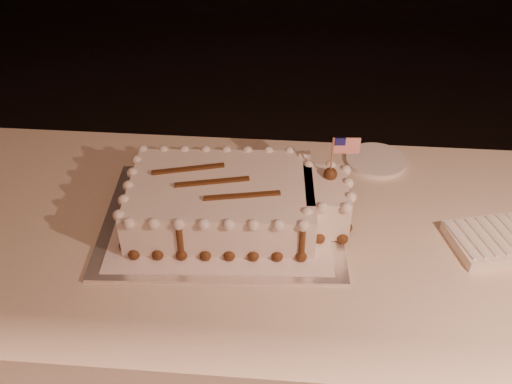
# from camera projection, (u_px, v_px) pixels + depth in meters

# --- Properties ---
(room_shell) EXTENTS (6.10, 8.10, 2.90)m
(room_shell) POSITION_uv_depth(u_px,v_px,m) (383.00, 119.00, 0.45)
(room_shell) COLOR black
(room_shell) RESTS_ON ground
(banquet_table) EXTENTS (2.40, 0.80, 0.75)m
(banquet_table) POSITION_uv_depth(u_px,v_px,m) (312.00, 337.00, 1.55)
(banquet_table) COLOR beige
(banquet_table) RESTS_ON ground
(cake_board) EXTENTS (0.59, 0.46, 0.01)m
(cake_board) POSITION_uv_depth(u_px,v_px,m) (223.00, 219.00, 1.36)
(cake_board) COLOR white
(cake_board) RESTS_ON banquet_table
(doily) EXTENTS (0.52, 0.41, 0.00)m
(doily) POSITION_uv_depth(u_px,v_px,m) (223.00, 217.00, 1.36)
(doily) COLOR white
(doily) RESTS_ON cake_board
(sheet_cake) EXTENTS (0.54, 0.33, 0.21)m
(sheet_cake) POSITION_uv_depth(u_px,v_px,m) (235.00, 201.00, 1.32)
(sheet_cake) COLOR white
(sheet_cake) RESTS_ON doily
(napkin_stack) EXTENTS (0.23, 0.19, 0.03)m
(napkin_stack) POSITION_uv_depth(u_px,v_px,m) (496.00, 240.00, 1.28)
(napkin_stack) COLOR white
(napkin_stack) RESTS_ON banquet_table
(side_plate) EXTENTS (0.16, 0.16, 0.01)m
(side_plate) POSITION_uv_depth(u_px,v_px,m) (376.00, 160.00, 1.55)
(side_plate) COLOR white
(side_plate) RESTS_ON banquet_table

